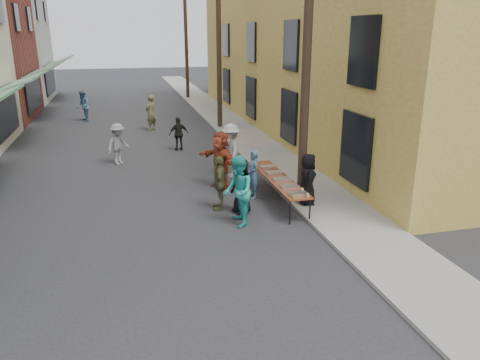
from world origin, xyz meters
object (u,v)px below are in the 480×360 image
utility_pole_far (186,39)px  guest_front_c (238,191)px  utility_pole_near (307,52)px  serving_table (278,179)px  server (308,179)px  utility_pole_mid (219,42)px  guest_front_a (241,186)px  catering_tray_sausage (298,194)px

utility_pole_far → guest_front_c: size_ratio=4.64×
utility_pole_near → guest_front_c: utility_pole_near is taller
serving_table → server: 1.00m
utility_pole_mid → guest_front_a: (-1.98, -12.31, -3.69)m
serving_table → guest_front_c: (-1.67, -1.55, 0.26)m
serving_table → server: (0.68, -0.72, 0.16)m
utility_pole_near → guest_front_a: 4.20m
serving_table → guest_front_c: size_ratio=2.06×
utility_pole_far → serving_table: 23.96m
utility_pole_near → guest_front_a: (-1.98, -0.31, -3.69)m
utility_pole_mid → serving_table: size_ratio=2.25×
catering_tray_sausage → guest_front_a: (-1.35, 0.99, 0.02)m
catering_tray_sausage → utility_pole_far: bearing=88.6°
serving_table → server: size_ratio=2.59×
guest_front_a → server: size_ratio=1.05×
utility_pole_far → guest_front_a: bearing=-94.7°
serving_table → catering_tray_sausage: size_ratio=8.00×
utility_pole_mid → server: (0.05, -12.37, -3.63)m
guest_front_c → utility_pole_near: bearing=122.3°
catering_tray_sausage → server: size_ratio=0.32×
utility_pole_far → server: bearing=-89.9°
catering_tray_sausage → utility_pole_mid: bearing=87.3°
utility_pole_far → serving_table: size_ratio=2.25×
guest_front_c → guest_front_a: bearing=165.1°
utility_pole_near → catering_tray_sausage: bearing=-116.0°
catering_tray_sausage → server: server is taller
guest_front_a → serving_table: bearing=99.9°
utility_pole_far → guest_front_a: (-1.98, -24.31, -3.69)m
utility_pole_far → utility_pole_near: bearing=-90.0°
utility_pole_mid → guest_front_a: size_ratio=5.55×
utility_pole_near → server: utility_pole_near is taller
utility_pole_mid → guest_front_c: (-2.30, -13.20, -3.53)m
utility_pole_near → utility_pole_far: 24.00m
server → guest_front_a: bearing=99.3°
utility_pole_mid → utility_pole_near: bearing=-90.0°
utility_pole_far → utility_pole_mid: bearing=-90.0°
catering_tray_sausage → guest_front_c: size_ratio=0.26×
catering_tray_sausage → guest_front_a: size_ratio=0.31×
catering_tray_sausage → guest_front_c: 1.68m
utility_pole_near → utility_pole_far: (0.00, 24.00, 0.00)m
utility_pole_near → utility_pole_far: bearing=90.0°
utility_pole_mid → catering_tray_sausage: size_ratio=18.00×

